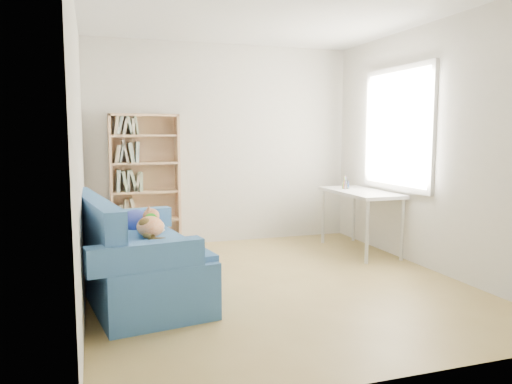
{
  "coord_description": "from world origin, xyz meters",
  "views": [
    {
      "loc": [
        -1.65,
        -4.41,
        1.45
      ],
      "look_at": [
        -0.06,
        0.41,
        0.85
      ],
      "focal_mm": 35.0,
      "sensor_mm": 36.0,
      "label": 1
    }
  ],
  "objects_px": {
    "bookshelf": "(145,188)",
    "pen_cup": "(346,184)",
    "sofa": "(133,258)",
    "desk": "(360,197)"
  },
  "relations": [
    {
      "from": "bookshelf",
      "to": "pen_cup",
      "type": "height_order",
      "value": "bookshelf"
    },
    {
      "from": "sofa",
      "to": "pen_cup",
      "type": "height_order",
      "value": "pen_cup"
    },
    {
      "from": "desk",
      "to": "pen_cup",
      "type": "distance_m",
      "value": 0.3
    },
    {
      "from": "desk",
      "to": "pen_cup",
      "type": "bearing_deg",
      "value": 103.88
    },
    {
      "from": "desk",
      "to": "pen_cup",
      "type": "xyz_separation_m",
      "value": [
        -0.06,
        0.26,
        0.14
      ]
    },
    {
      "from": "bookshelf",
      "to": "desk",
      "type": "bearing_deg",
      "value": -20.39
    },
    {
      "from": "sofa",
      "to": "pen_cup",
      "type": "distance_m",
      "value": 2.98
    },
    {
      "from": "bookshelf",
      "to": "pen_cup",
      "type": "relative_size",
      "value": 9.93
    },
    {
      "from": "bookshelf",
      "to": "pen_cup",
      "type": "xyz_separation_m",
      "value": [
        2.42,
        -0.66,
        0.04
      ]
    },
    {
      "from": "bookshelf",
      "to": "desk",
      "type": "height_order",
      "value": "bookshelf"
    }
  ]
}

